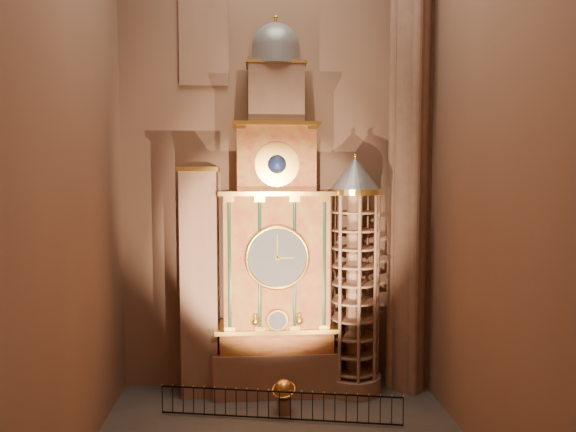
{
  "coord_description": "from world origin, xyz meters",
  "views": [
    {
      "loc": [
        -1.12,
        -17.83,
        9.63
      ],
      "look_at": [
        0.39,
        3.0,
        8.17
      ],
      "focal_mm": 32.0,
      "sensor_mm": 36.0,
      "label": 1
    }
  ],
  "objects": [
    {
      "name": "wall_right",
      "position": [
        7.0,
        0.0,
        11.0
      ],
      "size": [
        0.0,
        22.0,
        22.0
      ],
      "primitive_type": "plane",
      "rotation": [
        1.57,
        0.0,
        -1.57
      ],
      "color": "#8E664C",
      "rests_on": "floor"
    },
    {
      "name": "celestial_globe",
      "position": [
        0.19,
        2.69,
        0.85
      ],
      "size": [
        1.24,
        1.2,
        1.43
      ],
      "color": "#8C634C",
      "rests_on": "floor"
    },
    {
      "name": "wall_back",
      "position": [
        0.0,
        6.0,
        11.0
      ],
      "size": [
        22.0,
        0.0,
        22.0
      ],
      "primitive_type": "plane",
      "rotation": [
        1.57,
        0.0,
        0.0
      ],
      "color": "#8E664C",
      "rests_on": "floor"
    },
    {
      "name": "stained_glass_window",
      "position": [
        -3.2,
        5.92,
        16.5
      ],
      "size": [
        2.2,
        0.14,
        5.2
      ],
      "color": "navy",
      "rests_on": "wall_back"
    },
    {
      "name": "stair_turret",
      "position": [
        3.5,
        4.7,
        5.27
      ],
      "size": [
        2.5,
        2.5,
        10.8
      ],
      "color": "#8C634C",
      "rests_on": "floor"
    },
    {
      "name": "wall_left",
      "position": [
        -7.0,
        0.0,
        11.0
      ],
      "size": [
        0.0,
        22.0,
        22.0
      ],
      "primitive_type": "plane",
      "rotation": [
        1.57,
        0.0,
        1.57
      ],
      "color": "#8E664C",
      "rests_on": "floor"
    },
    {
      "name": "gothic_pier",
      "position": [
        6.1,
        5.0,
        11.0
      ],
      "size": [
        2.04,
        2.04,
        22.0
      ],
      "color": "#8C634C",
      "rests_on": "floor"
    },
    {
      "name": "iron_railing",
      "position": [
        -0.02,
        2.05,
        0.63
      ],
      "size": [
        9.56,
        1.88,
        1.16
      ],
      "color": "black",
      "rests_on": "floor"
    },
    {
      "name": "portrait_tower",
      "position": [
        -3.4,
        4.98,
        5.15
      ],
      "size": [
        1.8,
        1.6,
        10.2
      ],
      "color": "#8C634C",
      "rests_on": "floor"
    },
    {
      "name": "astronomical_clock",
      "position": [
        0.0,
        4.96,
        6.68
      ],
      "size": [
        5.6,
        2.41,
        16.7
      ],
      "color": "#8C634C",
      "rests_on": "floor"
    }
  ]
}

